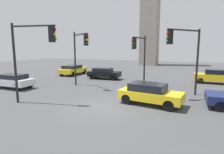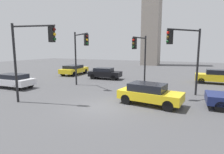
{
  "view_description": "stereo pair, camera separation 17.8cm",
  "coord_description": "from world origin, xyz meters",
  "px_view_note": "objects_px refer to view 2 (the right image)",
  "views": [
    {
      "loc": [
        5.21,
        -10.26,
        3.74
      ],
      "look_at": [
        -0.81,
        3.18,
        1.47
      ],
      "focal_mm": 29.7,
      "sensor_mm": 36.0,
      "label": 1
    },
    {
      "loc": [
        5.37,
        -10.18,
        3.74
      ],
      "look_at": [
        -0.81,
        3.18,
        1.47
      ],
      "focal_mm": 29.7,
      "sensor_mm": 36.0,
      "label": 2
    }
  ],
  "objects_px": {
    "car_0": "(74,69)",
    "traffic_light_3": "(32,47)",
    "traffic_light_1": "(140,51)",
    "traffic_light_0": "(80,48)",
    "car_1": "(13,80)",
    "car_4": "(105,73)",
    "car_3": "(149,93)",
    "car_2": "(216,76)",
    "traffic_light_2": "(185,48)"
  },
  "relations": [
    {
      "from": "car_1",
      "to": "car_2",
      "type": "distance_m",
      "value": 20.73
    },
    {
      "from": "car_0",
      "to": "car_3",
      "type": "relative_size",
      "value": 1.12
    },
    {
      "from": "car_0",
      "to": "traffic_light_2",
      "type": "bearing_deg",
      "value": -117.4
    },
    {
      "from": "car_0",
      "to": "car_4",
      "type": "bearing_deg",
      "value": -108.2
    },
    {
      "from": "car_2",
      "to": "car_4",
      "type": "relative_size",
      "value": 0.97
    },
    {
      "from": "traffic_light_0",
      "to": "car_3",
      "type": "distance_m",
      "value": 8.45
    },
    {
      "from": "traffic_light_3",
      "to": "traffic_light_1",
      "type": "bearing_deg",
      "value": 45.79
    },
    {
      "from": "car_0",
      "to": "car_1",
      "type": "xyz_separation_m",
      "value": [
        0.17,
        -9.98,
        -0.02
      ]
    },
    {
      "from": "car_4",
      "to": "car_3",
      "type": "bearing_deg",
      "value": -52.15
    },
    {
      "from": "traffic_light_0",
      "to": "car_2",
      "type": "bearing_deg",
      "value": 65.66
    },
    {
      "from": "car_3",
      "to": "car_4",
      "type": "xyz_separation_m",
      "value": [
        -7.57,
        8.24,
        -0.03
      ]
    },
    {
      "from": "car_1",
      "to": "car_3",
      "type": "distance_m",
      "value": 13.16
    },
    {
      "from": "traffic_light_2",
      "to": "car_4",
      "type": "bearing_deg",
      "value": -79.83
    },
    {
      "from": "car_2",
      "to": "car_4",
      "type": "distance_m",
      "value": 12.43
    },
    {
      "from": "traffic_light_1",
      "to": "traffic_light_0",
      "type": "bearing_deg",
      "value": -56.35
    },
    {
      "from": "traffic_light_0",
      "to": "car_0",
      "type": "relative_size",
      "value": 1.1
    },
    {
      "from": "car_3",
      "to": "car_4",
      "type": "height_order",
      "value": "car_3"
    },
    {
      "from": "traffic_light_3",
      "to": "car_3",
      "type": "xyz_separation_m",
      "value": [
        7.17,
        3.02,
        -3.1
      ]
    },
    {
      "from": "traffic_light_0",
      "to": "car_3",
      "type": "xyz_separation_m",
      "value": [
        7.38,
        -2.83,
        -3.01
      ]
    },
    {
      "from": "car_0",
      "to": "traffic_light_1",
      "type": "bearing_deg",
      "value": -116.14
    },
    {
      "from": "traffic_light_1",
      "to": "car_1",
      "type": "xyz_separation_m",
      "value": [
        -10.96,
        -5.27,
        -2.78
      ]
    },
    {
      "from": "car_2",
      "to": "traffic_light_3",
      "type": "bearing_deg",
      "value": 48.03
    },
    {
      "from": "traffic_light_3",
      "to": "car_2",
      "type": "bearing_deg",
      "value": 35.83
    },
    {
      "from": "traffic_light_1",
      "to": "traffic_light_2",
      "type": "xyz_separation_m",
      "value": [
        4.07,
        -2.12,
        0.28
      ]
    },
    {
      "from": "car_2",
      "to": "traffic_light_1",
      "type": "bearing_deg",
      "value": 37.12
    },
    {
      "from": "traffic_light_0",
      "to": "traffic_light_1",
      "type": "bearing_deg",
      "value": 57.08
    },
    {
      "from": "traffic_light_1",
      "to": "car_3",
      "type": "relative_size",
      "value": 1.15
    },
    {
      "from": "traffic_light_1",
      "to": "traffic_light_3",
      "type": "distance_m",
      "value": 9.5
    },
    {
      "from": "traffic_light_0",
      "to": "traffic_light_1",
      "type": "relative_size",
      "value": 1.08
    },
    {
      "from": "traffic_light_3",
      "to": "car_0",
      "type": "relative_size",
      "value": 1.11
    },
    {
      "from": "traffic_light_1",
      "to": "car_0",
      "type": "bearing_deg",
      "value": -102.69
    },
    {
      "from": "car_3",
      "to": "traffic_light_1",
      "type": "bearing_deg",
      "value": 120.18
    },
    {
      "from": "traffic_light_1",
      "to": "car_3",
      "type": "xyz_separation_m",
      "value": [
        2.2,
        -5.08,
        -2.75
      ]
    },
    {
      "from": "traffic_light_3",
      "to": "traffic_light_2",
      "type": "bearing_deg",
      "value": 20.8
    },
    {
      "from": "traffic_light_1",
      "to": "car_4",
      "type": "bearing_deg",
      "value": -110.31
    },
    {
      "from": "car_1",
      "to": "traffic_light_3",
      "type": "bearing_deg",
      "value": 152.59
    },
    {
      "from": "traffic_light_1",
      "to": "car_1",
      "type": "height_order",
      "value": "traffic_light_1"
    },
    {
      "from": "traffic_light_2",
      "to": "car_1",
      "type": "distance_m",
      "value": 15.66
    },
    {
      "from": "car_2",
      "to": "car_3",
      "type": "relative_size",
      "value": 0.91
    },
    {
      "from": "traffic_light_1",
      "to": "traffic_light_3",
      "type": "height_order",
      "value": "traffic_light_3"
    },
    {
      "from": "traffic_light_2",
      "to": "traffic_light_3",
      "type": "bearing_deg",
      "value": -17.14
    },
    {
      "from": "traffic_light_2",
      "to": "car_1",
      "type": "height_order",
      "value": "traffic_light_2"
    },
    {
      "from": "traffic_light_0",
      "to": "car_1",
      "type": "relative_size",
      "value": 1.23
    },
    {
      "from": "car_0",
      "to": "traffic_light_3",
      "type": "bearing_deg",
      "value": -157.51
    },
    {
      "from": "traffic_light_2",
      "to": "car_4",
      "type": "xyz_separation_m",
      "value": [
        -9.44,
        5.29,
        -3.06
      ]
    },
    {
      "from": "car_3",
      "to": "traffic_light_3",
      "type": "bearing_deg",
      "value": -150.43
    },
    {
      "from": "traffic_light_3",
      "to": "car_0",
      "type": "bearing_deg",
      "value": 103.07
    },
    {
      "from": "traffic_light_0",
      "to": "car_4",
      "type": "distance_m",
      "value": 6.2
    },
    {
      "from": "traffic_light_3",
      "to": "car_2",
      "type": "xyz_separation_m",
      "value": [
        11.85,
        13.38,
        -3.06
      ]
    },
    {
      "from": "car_0",
      "to": "car_4",
      "type": "xyz_separation_m",
      "value": [
        5.77,
        -1.54,
        -0.02
      ]
    }
  ]
}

